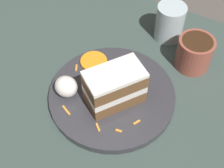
{
  "coord_description": "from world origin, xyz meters",
  "views": [
    {
      "loc": [
        0.22,
        -0.32,
        0.59
      ],
      "look_at": [
        0.02,
        0.04,
        0.07
      ],
      "focal_mm": 50.0,
      "sensor_mm": 36.0,
      "label": 1
    }
  ],
  "objects_px": {
    "plate": "(112,95)",
    "coffee_mug": "(194,52)",
    "drinking_glass": "(169,24)",
    "orange_garnish": "(94,61)",
    "cream_dollop": "(66,87)",
    "cake_slice": "(115,87)"
  },
  "relations": [
    {
      "from": "drinking_glass",
      "to": "coffee_mug",
      "type": "relative_size",
      "value": 1.13
    },
    {
      "from": "orange_garnish",
      "to": "cake_slice",
      "type": "bearing_deg",
      "value": -36.97
    },
    {
      "from": "orange_garnish",
      "to": "drinking_glass",
      "type": "distance_m",
      "value": 0.22
    },
    {
      "from": "plate",
      "to": "cake_slice",
      "type": "distance_m",
      "value": 0.06
    },
    {
      "from": "plate",
      "to": "coffee_mug",
      "type": "relative_size",
      "value": 3.32
    },
    {
      "from": "cake_slice",
      "to": "cream_dollop",
      "type": "distance_m",
      "value": 0.11
    },
    {
      "from": "cream_dollop",
      "to": "plate",
      "type": "bearing_deg",
      "value": 29.72
    },
    {
      "from": "plate",
      "to": "coffee_mug",
      "type": "bearing_deg",
      "value": 56.18
    },
    {
      "from": "cream_dollop",
      "to": "orange_garnish",
      "type": "height_order",
      "value": "cream_dollop"
    },
    {
      "from": "plate",
      "to": "cream_dollop",
      "type": "relative_size",
      "value": 5.51
    },
    {
      "from": "drinking_glass",
      "to": "cream_dollop",
      "type": "bearing_deg",
      "value": -111.89
    },
    {
      "from": "plate",
      "to": "cream_dollop",
      "type": "xyz_separation_m",
      "value": [
        -0.09,
        -0.05,
        0.03
      ]
    },
    {
      "from": "cream_dollop",
      "to": "drinking_glass",
      "type": "xyz_separation_m",
      "value": [
        0.12,
        0.29,
        -0.0
      ]
    },
    {
      "from": "plate",
      "to": "coffee_mug",
      "type": "height_order",
      "value": "coffee_mug"
    },
    {
      "from": "drinking_glass",
      "to": "coffee_mug",
      "type": "height_order",
      "value": "drinking_glass"
    },
    {
      "from": "coffee_mug",
      "to": "orange_garnish",
      "type": "bearing_deg",
      "value": -148.8
    },
    {
      "from": "coffee_mug",
      "to": "plate",
      "type": "bearing_deg",
      "value": -123.82
    },
    {
      "from": "drinking_glass",
      "to": "coffee_mug",
      "type": "xyz_separation_m",
      "value": [
        0.09,
        -0.06,
        0.0
      ]
    },
    {
      "from": "drinking_glass",
      "to": "plate",
      "type": "bearing_deg",
      "value": -97.54
    },
    {
      "from": "cake_slice",
      "to": "orange_garnish",
      "type": "height_order",
      "value": "cake_slice"
    },
    {
      "from": "plate",
      "to": "drinking_glass",
      "type": "bearing_deg",
      "value": 82.46
    },
    {
      "from": "orange_garnish",
      "to": "coffee_mug",
      "type": "bearing_deg",
      "value": 31.2
    }
  ]
}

